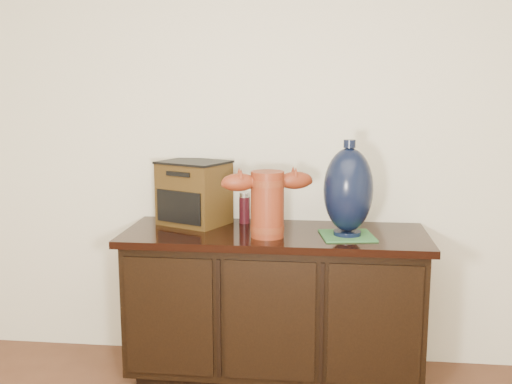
# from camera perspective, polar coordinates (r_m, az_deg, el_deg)

# --- Properties ---
(room) EXTENTS (5.00, 5.00, 5.00)m
(room) POSITION_cam_1_polar(r_m,az_deg,el_deg) (0.64, -14.79, -3.14)
(room) COLOR #522E1C
(room) RESTS_ON ground
(sideboard) EXTENTS (1.46, 0.56, 0.75)m
(sideboard) POSITION_cam_1_polar(r_m,az_deg,el_deg) (3.01, 1.76, -10.65)
(sideboard) COLOR black
(sideboard) RESTS_ON ground
(terracotta_vessel) EXTENTS (0.43, 0.21, 0.31)m
(terracotta_vessel) POSITION_cam_1_polar(r_m,az_deg,el_deg) (2.76, 1.09, -0.78)
(terracotta_vessel) COLOR maroon
(terracotta_vessel) RESTS_ON sideboard
(tv_radio) EXTENTS (0.40, 0.37, 0.32)m
(tv_radio) POSITION_cam_1_polar(r_m,az_deg,el_deg) (3.05, -5.92, -0.06)
(tv_radio) COLOR #402C10
(tv_radio) RESTS_ON sideboard
(green_mat) EXTENTS (0.28, 0.28, 0.01)m
(green_mat) POSITION_cam_1_polar(r_m,az_deg,el_deg) (2.84, 8.67, -4.12)
(green_mat) COLOR #2F6834
(green_mat) RESTS_ON sideboard
(lamp_base) EXTENTS (0.26, 0.26, 0.45)m
(lamp_base) POSITION_cam_1_polar(r_m,az_deg,el_deg) (2.80, 8.78, 0.17)
(lamp_base) COLOR black
(lamp_base) RESTS_ON green_mat
(spray_can) EXTENTS (0.05, 0.05, 0.16)m
(spray_can) POSITION_cam_1_polar(r_m,az_deg,el_deg) (3.07, -1.11, -1.55)
(spray_can) COLOR #4F0D19
(spray_can) RESTS_ON sideboard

